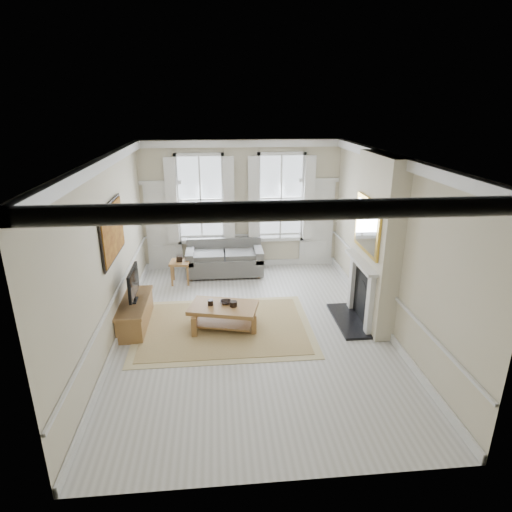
{
  "coord_description": "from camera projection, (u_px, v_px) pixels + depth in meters",
  "views": [
    {
      "loc": [
        -0.64,
        -7.44,
        4.27
      ],
      "look_at": [
        0.14,
        0.9,
        1.25
      ],
      "focal_mm": 30.0,
      "sensor_mm": 36.0,
      "label": 1
    }
  ],
  "objects": [
    {
      "name": "door_right",
      "position": [
        317.0,
        224.0,
        11.6
      ],
      "size": [
        0.9,
        0.08,
        2.3
      ],
      "primitive_type": "cube",
      "color": "silver",
      "rests_on": "floor"
    },
    {
      "name": "side_table",
      "position": [
        180.0,
        265.0,
        10.58
      ],
      "size": [
        0.52,
        0.52,
        0.57
      ],
      "rotation": [
        0.0,
        0.0,
        -0.11
      ],
      "color": "brown",
      "rests_on": "floor"
    },
    {
      "name": "chimney_breast",
      "position": [
        376.0,
        243.0,
        8.3
      ],
      "size": [
        0.35,
        1.7,
        3.38
      ],
      "primitive_type": "cube",
      "color": "beige",
      "rests_on": "floor"
    },
    {
      "name": "fireplace",
      "position": [
        361.0,
        289.0,
        8.61
      ],
      "size": [
        0.21,
        1.45,
        1.33
      ],
      "color": "silver",
      "rests_on": "floor"
    },
    {
      "name": "ceramic_pot_b",
      "position": [
        234.0,
        304.0,
        8.38
      ],
      "size": [
        0.15,
        0.15,
        0.11
      ],
      "primitive_type": "cylinder",
      "color": "black",
      "rests_on": "coffee_table"
    },
    {
      "name": "door_left",
      "position": [
        164.0,
        228.0,
        11.24
      ],
      "size": [
        0.9,
        0.08,
        2.3
      ],
      "primitive_type": "cube",
      "color": "silver",
      "rests_on": "floor"
    },
    {
      "name": "tv",
      "position": [
        133.0,
        283.0,
        8.37
      ],
      "size": [
        0.08,
        0.9,
        0.68
      ],
      "color": "black",
      "rests_on": "tv_stand"
    },
    {
      "name": "mirror",
      "position": [
        367.0,
        226.0,
        8.16
      ],
      "size": [
        0.06,
        1.26,
        1.06
      ],
      "primitive_type": "cube",
      "color": "gold",
      "rests_on": "chimney_breast"
    },
    {
      "name": "coffee_table",
      "position": [
        223.0,
        309.0,
        8.45
      ],
      "size": [
        1.46,
        1.07,
        0.49
      ],
      "rotation": [
        0.0,
        0.0,
        -0.25
      ],
      "color": "brown",
      "rests_on": "rug"
    },
    {
      "name": "window_left",
      "position": [
        201.0,
        199.0,
        11.06
      ],
      "size": [
        1.26,
        0.2,
        2.2
      ],
      "primitive_type": null,
      "color": "#B2BCC6",
      "rests_on": "back_wall"
    },
    {
      "name": "bowl",
      "position": [
        226.0,
        302.0,
        8.51
      ],
      "size": [
        0.22,
        0.22,
        0.05
      ],
      "primitive_type": "imported",
      "rotation": [
        0.0,
        0.0,
        -0.01
      ],
      "color": "black",
      "rests_on": "coffee_table"
    },
    {
      "name": "sofa",
      "position": [
        225.0,
        260.0,
        11.22
      ],
      "size": [
        1.96,
        0.96,
        0.89
      ],
      "color": "#5E5E5B",
      "rests_on": "floor"
    },
    {
      "name": "window_right",
      "position": [
        281.0,
        198.0,
        11.25
      ],
      "size": [
        1.26,
        0.2,
        2.2
      ],
      "primitive_type": null,
      "color": "#B2BCC6",
      "rests_on": "back_wall"
    },
    {
      "name": "painting",
      "position": [
        113.0,
        231.0,
        7.84
      ],
      "size": [
        0.05,
        1.66,
        1.06
      ],
      "primitive_type": "cube",
      "color": "#BD7C20",
      "rests_on": "left_wall"
    },
    {
      "name": "ceramic_pot_a",
      "position": [
        211.0,
        303.0,
        8.43
      ],
      "size": [
        0.11,
        0.11,
        0.11
      ],
      "primitive_type": "cylinder",
      "color": "black",
      "rests_on": "coffee_table"
    },
    {
      "name": "back_wall",
      "position": [
        241.0,
        206.0,
        11.27
      ],
      "size": [
        5.2,
        0.0,
        5.2
      ],
      "primitive_type": "plane",
      "rotation": [
        1.57,
        0.0,
        0.0
      ],
      "color": "beige",
      "rests_on": "floor"
    },
    {
      "name": "hearth",
      "position": [
        349.0,
        320.0,
        8.83
      ],
      "size": [
        0.55,
        1.5,
        0.05
      ],
      "primitive_type": "cube",
      "color": "black",
      "rests_on": "floor"
    },
    {
      "name": "left_wall",
      "position": [
        109.0,
        254.0,
        7.67
      ],
      "size": [
        0.0,
        7.2,
        7.2
      ],
      "primitive_type": "plane",
      "rotation": [
        1.57,
        0.0,
        1.57
      ],
      "color": "beige",
      "rests_on": "floor"
    },
    {
      "name": "ceiling",
      "position": [
        253.0,
        156.0,
        7.32
      ],
      "size": [
        7.2,
        7.2,
        0.0
      ],
      "primitive_type": "plane",
      "rotation": [
        3.14,
        0.0,
        0.0
      ],
      "color": "white",
      "rests_on": "back_wall"
    },
    {
      "name": "tv_stand",
      "position": [
        135.0,
        313.0,
        8.6
      ],
      "size": [
        0.49,
        1.52,
        0.54
      ],
      "primitive_type": "cube",
      "color": "brown",
      "rests_on": "floor"
    },
    {
      "name": "right_wall",
      "position": [
        389.0,
        246.0,
        8.13
      ],
      "size": [
        0.0,
        7.2,
        7.2
      ],
      "primitive_type": "plane",
      "rotation": [
        1.57,
        0.0,
        -1.57
      ],
      "color": "beige",
      "rests_on": "floor"
    },
    {
      "name": "floor",
      "position": [
        253.0,
        331.0,
        8.48
      ],
      "size": [
        7.2,
        7.2,
        0.0
      ],
      "primitive_type": "plane",
      "color": "#B7B5AD",
      "rests_on": "ground"
    },
    {
      "name": "rug",
      "position": [
        224.0,
        327.0,
        8.58
      ],
      "size": [
        3.5,
        2.6,
        0.02
      ],
      "primitive_type": "cube",
      "color": "#A68655",
      "rests_on": "floor"
    }
  ]
}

